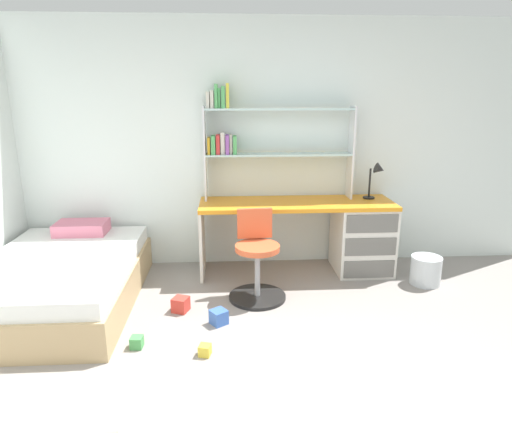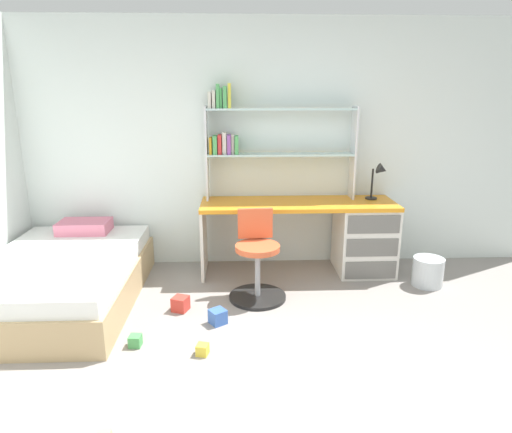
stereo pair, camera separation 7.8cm
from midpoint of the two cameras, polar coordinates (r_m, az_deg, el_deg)
name	(u,v)px [view 1 (the left image)]	position (r m, az deg, el deg)	size (l,w,h in m)	color
ground_plane	(300,421)	(2.83, 4.79, -24.80)	(6.07, 6.04, 0.02)	gray
room_shell	(111,167)	(3.57, -18.73, 6.09)	(6.07, 6.04, 2.56)	silver
desk	(346,233)	(4.69, 11.01, -2.04)	(1.97, 0.59, 0.75)	orange
bookshelf_hutch	(257,134)	(4.53, -0.43, 10.56)	(1.52, 0.22, 1.16)	silver
desk_lamp	(377,175)	(4.71, 14.88, 5.18)	(0.20, 0.17, 0.38)	black
swivel_chair	(257,264)	(4.03, -0.44, -6.16)	(0.52, 0.52, 0.81)	black
bed_platform	(61,280)	(4.32, -24.28, -7.52)	(1.26, 1.87, 0.57)	tan
waste_bin	(426,270)	(4.67, 20.55, -6.50)	(0.29, 0.29, 0.28)	silver
toy_block_blue_0	(219,317)	(3.71, -5.43, -12.76)	(0.12, 0.12, 0.12)	#3860B7
toy_block_green_1	(137,342)	(3.52, -15.73, -15.31)	(0.09, 0.09, 0.09)	#479E51
toy_block_red_3	(181,304)	(3.94, -10.23, -11.07)	(0.13, 0.13, 0.13)	red
toy_block_yellow_4	(205,350)	(3.34, -7.29, -16.69)	(0.08, 0.08, 0.08)	gold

